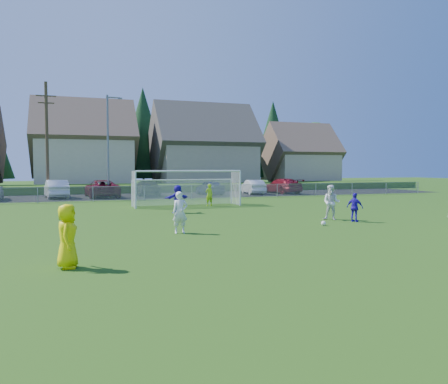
# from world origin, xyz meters

# --- Properties ---
(ground) EXTENTS (160.00, 160.00, 0.00)m
(ground) POSITION_xyz_m (0.00, 0.00, 0.00)
(ground) COLOR #193D0C
(ground) RESTS_ON ground
(asphalt_lot) EXTENTS (60.00, 60.00, 0.00)m
(asphalt_lot) POSITION_xyz_m (0.00, 27.50, 0.01)
(asphalt_lot) COLOR black
(asphalt_lot) RESTS_ON ground
(grass_embankment) EXTENTS (70.00, 6.00, 0.80)m
(grass_embankment) POSITION_xyz_m (0.00, 35.00, 0.40)
(grass_embankment) COLOR #1E420F
(grass_embankment) RESTS_ON ground
(soccer_ball) EXTENTS (0.22, 0.22, 0.22)m
(soccer_ball) POSITION_xyz_m (3.42, 3.81, 0.11)
(soccer_ball) COLOR white
(soccer_ball) RESTS_ON ground
(referee) EXTENTS (0.65, 0.90, 1.73)m
(referee) POSITION_xyz_m (-7.69, -1.31, 0.86)
(referee) COLOR #FFEB05
(referee) RESTS_ON ground
(player_white_a) EXTENTS (0.63, 0.42, 1.71)m
(player_white_a) POSITION_xyz_m (-3.39, 3.74, 0.86)
(player_white_a) COLOR white
(player_white_a) RESTS_ON ground
(player_white_b) EXTENTS (1.09, 1.10, 1.80)m
(player_white_b) POSITION_xyz_m (4.99, 5.60, 0.90)
(player_white_b) COLOR white
(player_white_b) RESTS_ON ground
(player_blue_a) EXTENTS (0.71, 0.91, 1.44)m
(player_blue_a) POSITION_xyz_m (5.65, 4.54, 0.72)
(player_blue_a) COLOR #2D13BA
(player_blue_a) RESTS_ON ground
(player_blue_b) EXTENTS (1.62, 0.95, 1.66)m
(player_blue_b) POSITION_xyz_m (-1.65, 11.60, 0.83)
(player_blue_b) COLOR #2D13BA
(player_blue_b) RESTS_ON ground
(goalkeeper) EXTENTS (0.62, 0.47, 1.54)m
(goalkeeper) POSITION_xyz_m (1.52, 15.50, 0.77)
(goalkeeper) COLOR #A9DF1A
(goalkeeper) RESTS_ON ground
(car_b) EXTENTS (2.30, 5.00, 1.59)m
(car_b) POSITION_xyz_m (-8.84, 27.18, 0.79)
(car_b) COLOR white
(car_b) RESTS_ON ground
(car_c) EXTENTS (3.03, 5.77, 1.55)m
(car_c) POSITION_xyz_m (-5.00, 27.14, 0.77)
(car_c) COLOR maroon
(car_c) RESTS_ON ground
(car_d) EXTENTS (2.10, 5.15, 1.49)m
(car_d) POSITION_xyz_m (-0.91, 27.48, 0.75)
(car_d) COLOR black
(car_d) RESTS_ON ground
(car_e) EXTENTS (2.13, 4.32, 1.42)m
(car_e) POSITION_xyz_m (5.12, 26.79, 0.71)
(car_e) COLOR #151C4C
(car_e) RESTS_ON ground
(car_f) EXTENTS (2.03, 4.49, 1.43)m
(car_f) POSITION_xyz_m (9.69, 26.85, 0.71)
(car_f) COLOR white
(car_f) RESTS_ON ground
(car_g) EXTENTS (2.76, 5.50, 1.53)m
(car_g) POSITION_xyz_m (13.01, 27.01, 0.77)
(car_g) COLOR maroon
(car_g) RESTS_ON ground
(soccer_goal) EXTENTS (7.42, 1.90, 2.50)m
(soccer_goal) POSITION_xyz_m (0.00, 16.05, 1.63)
(soccer_goal) COLOR white
(soccer_goal) RESTS_ON ground
(chainlink_fence) EXTENTS (52.06, 0.06, 1.20)m
(chainlink_fence) POSITION_xyz_m (0.00, 22.00, 0.63)
(chainlink_fence) COLOR gray
(chainlink_fence) RESTS_ON ground
(streetlight) EXTENTS (1.38, 0.18, 9.00)m
(streetlight) POSITION_xyz_m (-4.45, 26.00, 4.84)
(streetlight) COLOR slate
(streetlight) RESTS_ON ground
(utility_pole) EXTENTS (1.60, 0.26, 10.00)m
(utility_pole) POSITION_xyz_m (-9.50, 27.00, 5.15)
(utility_pole) COLOR #473321
(utility_pole) RESTS_ON ground
(houses_row) EXTENTS (53.90, 11.45, 13.27)m
(houses_row) POSITION_xyz_m (1.97, 42.46, 7.33)
(houses_row) COLOR tan
(houses_row) RESTS_ON ground
(tree_row) EXTENTS (65.98, 12.36, 13.80)m
(tree_row) POSITION_xyz_m (1.04, 48.74, 6.91)
(tree_row) COLOR #382616
(tree_row) RESTS_ON ground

